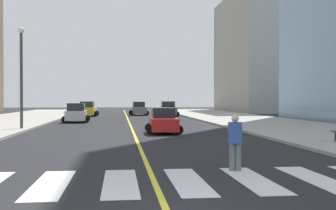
# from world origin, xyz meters

# --- Properties ---
(sidewalk_kerb_east) EXTENTS (10.00, 120.00, 0.15)m
(sidewalk_kerb_east) POSITION_xyz_m (12.20, 20.00, 0.07)
(sidewalk_kerb_east) COLOR #9E9B93
(sidewalk_kerb_east) RESTS_ON ground
(crosswalk_paint) EXTENTS (13.50, 4.00, 0.01)m
(crosswalk_paint) POSITION_xyz_m (0.00, 4.00, 0.01)
(crosswalk_paint) COLOR silver
(crosswalk_paint) RESTS_ON ground
(lane_divider_paint) EXTENTS (0.16, 80.00, 0.01)m
(lane_divider_paint) POSITION_xyz_m (0.00, 40.00, 0.01)
(lane_divider_paint) COLOR yellow
(lane_divider_paint) RESTS_ON ground
(parking_garage_concrete) EXTENTS (18.00, 24.00, 20.82)m
(parking_garage_concrete) POSITION_xyz_m (27.43, 67.33, 10.41)
(parking_garage_concrete) COLOR #9E9B93
(parking_garage_concrete) RESTS_ON ground
(car_red_nearest) EXTENTS (2.38, 3.75, 1.66)m
(car_red_nearest) POSITION_xyz_m (1.90, 20.20, 0.78)
(car_red_nearest) COLOR red
(car_red_nearest) RESTS_ON ground
(car_yellow_second) EXTENTS (2.80, 4.37, 1.92)m
(car_yellow_second) POSITION_xyz_m (-4.99, 48.67, 0.90)
(car_yellow_second) COLOR gold
(car_yellow_second) RESTS_ON ground
(car_silver_third) EXTENTS (2.65, 4.16, 1.83)m
(car_silver_third) POSITION_xyz_m (-5.02, 34.23, 0.86)
(car_silver_third) COLOR #B7B7BC
(car_silver_third) RESTS_ON ground
(car_gray_fourth) EXTENTS (2.69, 4.22, 1.86)m
(car_gray_fourth) POSITION_xyz_m (1.71, 51.61, 0.87)
(car_gray_fourth) COLOR slate
(car_gray_fourth) RESTS_ON ground
(car_green_fifth) EXTENTS (2.74, 4.35, 1.93)m
(car_green_fifth) POSITION_xyz_m (5.22, 46.97, 0.90)
(car_green_fifth) COLOR #236B42
(car_green_fifth) RESTS_ON ground
(pedestrian_crossing) EXTENTS (0.43, 0.43, 1.74)m
(pedestrian_crossing) POSITION_xyz_m (2.62, 5.49, 0.96)
(pedestrian_crossing) COLOR slate
(pedestrian_crossing) RESTS_ON ground
(street_lamp) EXTENTS (0.44, 0.44, 7.16)m
(street_lamp) POSITION_xyz_m (-7.82, 23.93, 4.39)
(street_lamp) COLOR #38383D
(street_lamp) RESTS_ON sidewalk_kerb_west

